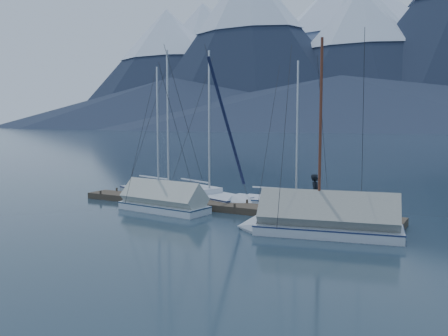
% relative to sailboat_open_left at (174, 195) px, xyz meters
% --- Properties ---
extents(ground, '(1000.00, 1000.00, 0.00)m').
position_rel_sailboat_open_left_xyz_m(ground, '(4.50, -3.88, -0.17)').
color(ground, '#14232E').
rests_on(ground, ground).
extents(dock, '(18.00, 1.50, 0.54)m').
position_rel_sailboat_open_left_xyz_m(dock, '(4.50, -1.88, -0.06)').
color(dock, '#382D23').
rests_on(dock, ground).
extents(mooring_posts, '(15.12, 1.52, 0.35)m').
position_rel_sailboat_open_left_xyz_m(mooring_posts, '(4.00, -1.88, 0.18)').
color(mooring_posts, '#382D23').
rests_on(mooring_posts, ground).
extents(sailboat_open_left, '(7.63, 3.77, 9.73)m').
position_rel_sailboat_open_left_xyz_m(sailboat_open_left, '(0.00, 0.00, 0.00)').
color(sailboat_open_left, silver).
rests_on(sailboat_open_left, ground).
extents(sailboat_open_mid, '(7.41, 4.33, 9.46)m').
position_rel_sailboat_open_left_xyz_m(sailboat_open_mid, '(2.92, -0.12, -0.00)').
color(sailboat_open_mid, silver).
rests_on(sailboat_open_mid, ground).
extents(sailboat_open_right, '(6.57, 2.78, 8.56)m').
position_rel_sailboat_open_left_xyz_m(sailboat_open_right, '(8.01, 0.64, -0.02)').
color(sailboat_open_right, silver).
rests_on(sailboat_open_right, ground).
extents(sailboat_covered_near, '(7.04, 3.42, 8.79)m').
position_rel_sailboat_open_left_xyz_m(sailboat_covered_near, '(10.39, -4.76, 0.27)').
color(sailboat_covered_near, silver).
rests_on(sailboat_covered_near, ground).
extents(sailboat_covered_far, '(5.91, 2.50, 8.08)m').
position_rel_sailboat_open_left_xyz_m(sailboat_covered_far, '(1.54, -3.71, 0.22)').
color(sailboat_covered_far, silver).
rests_on(sailboat_covered_far, ground).
extents(person, '(0.50, 0.70, 1.80)m').
position_rel_sailboat_open_left_xyz_m(person, '(9.45, -1.92, 1.07)').
color(person, black).
rests_on(person, dock).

